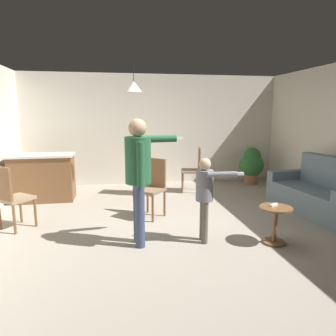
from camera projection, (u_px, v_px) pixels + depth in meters
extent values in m
plane|color=#9E9384|center=(181.00, 227.00, 4.83)|extent=(7.68, 7.68, 0.00)
cube|color=silver|center=(154.00, 130.00, 7.69)|extent=(6.40, 0.10, 2.70)
cube|color=slate|center=(316.00, 201.00, 5.47)|extent=(1.01, 1.53, 0.45)
cube|color=slate|center=(334.00, 172.00, 5.47)|extent=(0.36, 1.45, 0.55)
cube|color=slate|center=(287.00, 186.00, 6.22)|extent=(0.86, 0.27, 0.63)
cylinder|color=brown|center=(300.00, 198.00, 6.35)|extent=(0.05, 0.05, 0.06)
cylinder|color=brown|center=(336.00, 229.00, 4.66)|extent=(0.05, 0.05, 0.06)
cylinder|color=brown|center=(273.00, 200.00, 6.17)|extent=(0.05, 0.05, 0.06)
cube|color=brown|center=(43.00, 178.00, 6.23)|extent=(1.20, 0.60, 0.91)
cube|color=beige|center=(41.00, 155.00, 6.15)|extent=(1.26, 0.66, 0.04)
cylinder|color=brown|center=(276.00, 208.00, 4.15)|extent=(0.44, 0.44, 0.03)
cylinder|color=brown|center=(275.00, 226.00, 4.19)|extent=(0.06, 0.06, 0.49)
cylinder|color=brown|center=(274.00, 242.00, 4.23)|extent=(0.31, 0.31, 0.03)
cylinder|color=#384260|center=(138.00, 212.00, 4.21)|extent=(0.13, 0.13, 0.86)
cylinder|color=#384260|center=(140.00, 216.00, 4.04)|extent=(0.13, 0.13, 0.86)
cylinder|color=#265938|center=(138.00, 160.00, 4.00)|extent=(0.34, 0.34, 0.61)
sphere|color=tan|center=(137.00, 128.00, 3.92)|extent=(0.23, 0.23, 0.23)
cylinder|color=#265938|center=(156.00, 139.00, 4.21)|extent=(0.58, 0.15, 0.10)
cube|color=white|center=(178.00, 138.00, 4.29)|extent=(0.13, 0.05, 0.04)
cylinder|color=#265938|center=(141.00, 165.00, 3.81)|extent=(0.10, 0.10, 0.57)
cylinder|color=#60564C|center=(203.00, 220.00, 4.30)|extent=(0.09, 0.09, 0.60)
cylinder|color=#60564C|center=(205.00, 223.00, 4.18)|extent=(0.09, 0.09, 0.60)
cylinder|color=slate|center=(205.00, 185.00, 4.15)|extent=(0.24, 0.24, 0.42)
sphere|color=#D8AD8C|center=(205.00, 164.00, 4.10)|extent=(0.16, 0.16, 0.16)
cylinder|color=slate|center=(202.00, 185.00, 4.29)|extent=(0.07, 0.07, 0.40)
cylinder|color=slate|center=(222.00, 174.00, 4.01)|extent=(0.40, 0.09, 0.07)
cube|color=white|center=(239.00, 174.00, 4.04)|extent=(0.13, 0.04, 0.04)
cylinder|color=brown|center=(199.00, 184.00, 6.78)|extent=(0.04, 0.04, 0.45)
cylinder|color=brown|center=(198.00, 180.00, 7.14)|extent=(0.04, 0.04, 0.45)
cylinder|color=brown|center=(182.00, 183.00, 6.81)|extent=(0.04, 0.04, 0.45)
cylinder|color=brown|center=(183.00, 180.00, 7.16)|extent=(0.04, 0.04, 0.45)
cube|color=#997F60|center=(191.00, 171.00, 6.93)|extent=(0.51, 0.51, 0.05)
cube|color=brown|center=(199.00, 159.00, 6.87)|extent=(0.13, 0.38, 0.50)
cylinder|color=brown|center=(165.00, 203.00, 5.31)|extent=(0.04, 0.04, 0.45)
cylinder|color=brown|center=(148.00, 200.00, 5.50)|extent=(0.04, 0.04, 0.45)
cylinder|color=brown|center=(153.00, 209.00, 5.01)|extent=(0.04, 0.04, 0.45)
cylinder|color=brown|center=(135.00, 205.00, 5.20)|extent=(0.04, 0.04, 0.45)
cube|color=#7F664C|center=(150.00, 190.00, 5.21)|extent=(0.59, 0.59, 0.05)
cube|color=brown|center=(156.00, 173.00, 5.32)|extent=(0.31, 0.28, 0.50)
cylinder|color=brown|center=(0.00, 216.00, 4.68)|extent=(0.04, 0.04, 0.45)
cylinder|color=brown|center=(14.00, 220.00, 4.51)|extent=(0.04, 0.04, 0.45)
cylinder|color=brown|center=(21.00, 209.00, 4.99)|extent=(0.04, 0.04, 0.45)
cylinder|color=brown|center=(35.00, 213.00, 4.82)|extent=(0.04, 0.04, 0.45)
cube|color=#997F60|center=(16.00, 199.00, 4.71)|extent=(0.59, 0.59, 0.05)
cube|color=brown|center=(3.00, 184.00, 4.49)|extent=(0.32, 0.27, 0.50)
cylinder|color=brown|center=(139.00, 182.00, 6.95)|extent=(0.04, 0.04, 0.45)
cylinder|color=brown|center=(135.00, 185.00, 6.61)|extent=(0.04, 0.04, 0.45)
cylinder|color=brown|center=(155.00, 182.00, 6.89)|extent=(0.04, 0.04, 0.45)
cylinder|color=brown|center=(151.00, 186.00, 6.54)|extent=(0.04, 0.04, 0.45)
cube|color=#997F60|center=(145.00, 173.00, 6.70)|extent=(0.54, 0.54, 0.05)
cube|color=brown|center=(136.00, 160.00, 6.69)|extent=(0.17, 0.37, 0.50)
cylinder|color=brown|center=(251.00, 178.00, 7.71)|extent=(0.35, 0.35, 0.27)
sphere|color=#2D6B33|center=(252.00, 165.00, 7.65)|extent=(0.60, 0.60, 0.60)
sphere|color=#2D6B33|center=(252.00, 157.00, 7.61)|extent=(0.45, 0.45, 0.45)
cube|color=white|center=(274.00, 205.00, 4.17)|extent=(0.13, 0.09, 0.04)
cone|color=silver|center=(134.00, 87.00, 5.66)|extent=(0.32, 0.32, 0.20)
cylinder|color=black|center=(133.00, 71.00, 5.61)|extent=(0.01, 0.01, 0.36)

